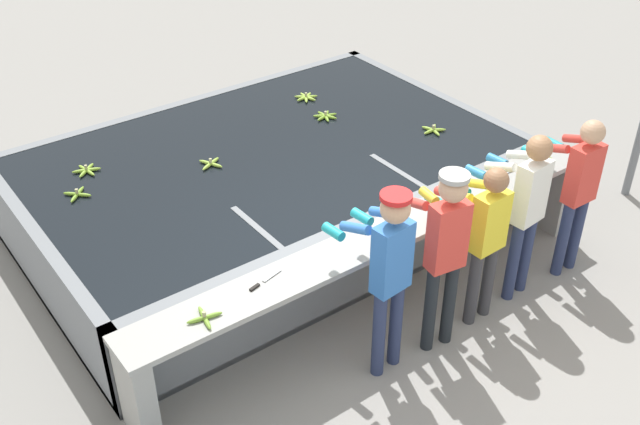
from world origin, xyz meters
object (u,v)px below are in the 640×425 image
banana_bunch_floating_2 (211,164)px  banana_bunch_ledge_0 (538,156)px  worker_3 (526,202)px  banana_bunch_ledge_1 (205,318)px  knife_1 (261,283)px  worker_4 (578,183)px  banana_bunch_floating_4 (306,97)px  banana_bunch_floating_0 (86,170)px  worker_2 (485,232)px  banana_bunch_floating_1 (433,130)px  knife_0 (499,174)px  banana_bunch_floating_5 (325,116)px  worker_0 (389,265)px  worker_1 (444,244)px  banana_bunch_floating_3 (77,194)px

banana_bunch_floating_2 → banana_bunch_ledge_0: (2.76, -1.87, 0.00)m
worker_3 → banana_bunch_ledge_1: 3.07m
worker_3 → knife_1: (-2.47, 0.58, -0.12)m
worker_4 → banana_bunch_ledge_0: size_ratio=6.01×
banana_bunch_floating_2 → banana_bunch_floating_4: (1.69, 0.71, -0.00)m
banana_bunch_ledge_0 → banana_bunch_floating_4: bearing=112.6°
banana_bunch_ledge_0 → knife_1: 3.38m
banana_bunch_floating_0 → knife_1: (0.43, -2.51, -0.01)m
banana_bunch_ledge_0 → worker_2: bearing=-156.6°
banana_bunch_floating_4 → banana_bunch_ledge_0: banana_bunch_ledge_0 is taller
banana_bunch_floating_1 → worker_4: bearing=-82.7°
banana_bunch_ledge_1 → knife_1: bearing=10.6°
banana_bunch_floating_2 → knife_0: banana_bunch_floating_2 is taller
banana_bunch_floating_2 → banana_bunch_floating_5: same height
worker_0 → worker_1: bearing=-5.3°
worker_0 → worker_3: 1.65m
worker_2 → knife_0: size_ratio=4.53×
worker_1 → banana_bunch_floating_0: (-1.81, 3.16, -0.16)m
banana_bunch_floating_1 → banana_bunch_ledge_0: size_ratio=1.00×
worker_4 → knife_1: size_ratio=4.80×
banana_bunch_floating_0 → knife_1: 2.55m
banana_bunch_floating_0 → banana_bunch_floating_4: bearing=1.9°
banana_bunch_floating_3 → banana_bunch_floating_5: 2.87m
worker_0 → banana_bunch_floating_2: worker_0 is taller
banana_bunch_floating_4 → knife_1: banana_bunch_floating_4 is taller
worker_3 → banana_bunch_floating_4: worker_3 is taller
worker_0 → worker_4: 2.34m
banana_bunch_ledge_1 → banana_bunch_ledge_0: bearing=2.0°
worker_0 → banana_bunch_floating_5: 3.00m
worker_3 → banana_bunch_floating_3: size_ratio=7.60×
banana_bunch_floating_3 → knife_1: banana_bunch_floating_3 is taller
knife_0 → knife_1: 2.80m
banana_bunch_floating_0 → knife_1: size_ratio=0.81×
banana_bunch_floating_3 → banana_bunch_floating_5: same height
banana_bunch_floating_4 → knife_0: bearing=-79.2°
worker_1 → banana_bunch_floating_3: 3.46m
worker_2 → banana_bunch_ledge_1: bearing=168.8°
worker_0 → banana_bunch_floating_3: size_ratio=7.80×
worker_3 → worker_2: bearing=-177.3°
worker_2 → banana_bunch_floating_4: 3.23m
banana_bunch_floating_3 → banana_bunch_ledge_0: bearing=-27.5°
banana_bunch_floating_4 → banana_bunch_ledge_1: 3.95m
banana_bunch_floating_4 → banana_bunch_ledge_1: banana_bunch_ledge_1 is taller
worker_0 → banana_bunch_floating_1: size_ratio=6.32×
banana_bunch_ledge_1 → worker_0: bearing=-19.2°
worker_3 → knife_1: bearing=166.9°
banana_bunch_floating_5 → banana_bunch_ledge_1: size_ratio=1.00×
worker_4 → banana_bunch_floating_4: bearing=104.7°
banana_bunch_ledge_0 → knife_0: banana_bunch_ledge_0 is taller
worker_4 → knife_0: (-0.35, 0.65, -0.09)m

